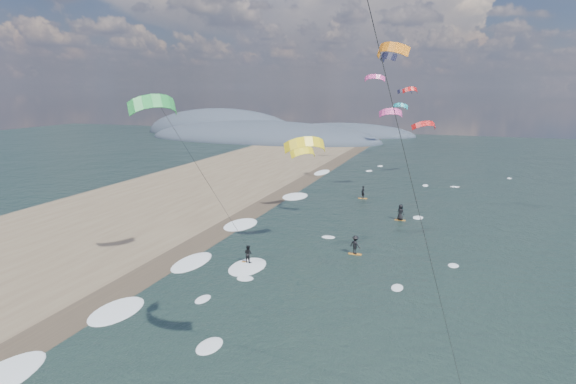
% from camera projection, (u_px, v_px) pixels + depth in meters
% --- Properties ---
extents(sand_strip, '(26.00, 240.00, 0.00)m').
position_uv_depth(sand_strip, '(6.00, 262.00, 38.05)').
color(sand_strip, brown).
rests_on(sand_strip, ground).
extents(wet_sand_strip, '(3.00, 240.00, 0.00)m').
position_uv_depth(wet_sand_strip, '(133.00, 283.00, 34.11)').
color(wet_sand_strip, '#382D23').
rests_on(wet_sand_strip, ground).
extents(coastal_hills, '(80.00, 41.00, 15.00)m').
position_uv_depth(coastal_hills, '(256.00, 136.00, 134.94)').
color(coastal_hills, '#3D4756').
rests_on(coastal_hills, ground).
extents(kitesurfer_near_a, '(7.65, 8.89, 18.86)m').
position_uv_depth(kitesurfer_near_a, '(383.00, 69.00, 13.66)').
color(kitesurfer_near_a, '#B96F20').
rests_on(kitesurfer_near_a, ground).
extents(kitesurfer_near_b, '(6.64, 8.96, 13.76)m').
position_uv_depth(kitesurfer_near_b, '(193.00, 165.00, 33.16)').
color(kitesurfer_near_b, '#B96F20').
rests_on(kitesurfer_near_b, ground).
extents(far_kitesurfers, '(6.70, 21.32, 1.71)m').
position_uv_depth(far_kitesurfers, '(374.00, 221.00, 46.84)').
color(far_kitesurfers, '#B96F20').
rests_on(far_kitesurfers, ground).
extents(bg_kite_field, '(14.12, 75.40, 11.68)m').
position_uv_depth(bg_kite_field, '(390.00, 98.00, 70.27)').
color(bg_kite_field, teal).
rests_on(bg_kite_field, ground).
extents(shoreline_surf, '(2.40, 79.40, 0.11)m').
position_uv_depth(shoreline_surf, '(183.00, 262.00, 38.09)').
color(shoreline_surf, white).
rests_on(shoreline_surf, ground).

